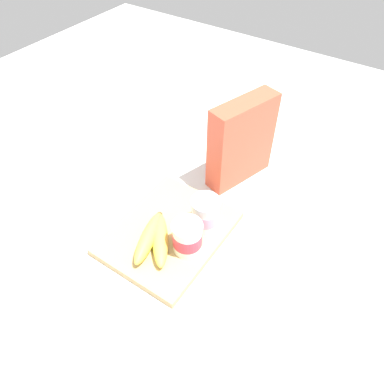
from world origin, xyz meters
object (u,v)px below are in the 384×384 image
Objects in this scene: yogurt_cup_back at (187,237)px; cereal_box at (241,142)px; yogurt_cup_front at (205,214)px; banana_bunch at (154,238)px; cutting_board at (169,233)px.

cereal_box is at bearing -173.49° from yogurt_cup_back.
yogurt_cup_front reaches higher than yogurt_cup_back.
cereal_box reaches higher than banana_bunch.
cereal_box is at bearing -171.83° from yogurt_cup_front.
cereal_box reaches higher than yogurt_cup_front.
cereal_box reaches higher than cutting_board.
banana_bunch is at bearing -32.74° from yogurt_cup_front.
yogurt_cup_back reaches higher than banana_bunch.
yogurt_cup_back is at bearing 1.65° from yogurt_cup_front.
banana_bunch is at bearing -169.26° from cereal_box.
yogurt_cup_front is 1.10× the size of yogurt_cup_back.
cutting_board is 0.32m from cereal_box.
banana_bunch is at bearing -66.48° from yogurt_cup_back.
cereal_box reaches higher than yogurt_cup_back.
yogurt_cup_front is (0.23, 0.03, -0.06)m from cereal_box.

